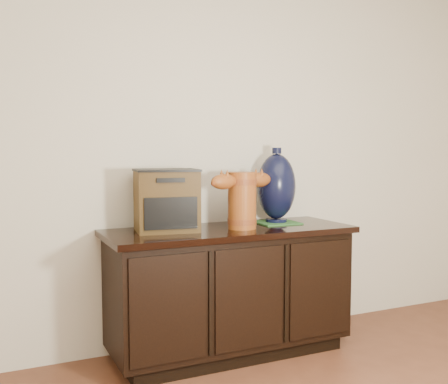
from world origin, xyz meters
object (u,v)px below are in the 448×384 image
terracotta_vessel (242,197)px  spray_can (240,210)px  tv_radio (166,200)px  lamp_base (276,187)px  sideboard (230,290)px

terracotta_vessel → spray_can: (0.07, 0.16, -0.10)m
terracotta_vessel → spray_can: bearing=51.0°
tv_radio → lamp_base: 0.73m
spray_can → lamp_base: bearing=-8.8°
terracotta_vessel → tv_radio: bearing=149.4°
sideboard → tv_radio: tv_radio is taller
lamp_base → spray_can: lamp_base is taller
lamp_base → spray_can: size_ratio=2.60×
tv_radio → lamp_base: bearing=10.0°
terracotta_vessel → tv_radio: tv_radio is taller
lamp_base → spray_can: 0.28m
terracotta_vessel → tv_radio: 0.44m
terracotta_vessel → spray_can: size_ratio=2.61×
spray_can → sideboard: bearing=-137.4°
terracotta_vessel → tv_radio: size_ratio=1.20×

